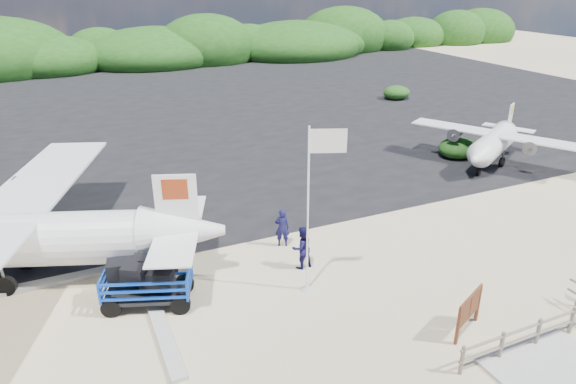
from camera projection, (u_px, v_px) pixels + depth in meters
name	position (u px, v px, depth m)	size (l,w,h in m)	color
ground	(294.00, 306.00, 17.97)	(160.00, 160.00, 0.00)	beige
asphalt_apron	(144.00, 111.00, 43.09)	(90.00, 50.00, 0.04)	#B2B2B2
lagoon	(9.00, 351.00, 15.82)	(9.00, 7.00, 0.40)	#B2B2B2
walkway_pad	(550.00, 371.00, 15.02)	(3.50, 2.50, 0.10)	#B2B2B2
vegetation_band	(109.00, 66.00, 64.03)	(124.00, 8.00, 4.40)	#B2B2B2
fence	(535.00, 345.00, 16.05)	(6.40, 2.00, 1.10)	#B2B2B2
baggage_cart	(150.00, 303.00, 18.08)	(3.22, 1.84, 1.61)	#0C3FBF
flagpole	(307.00, 289.00, 18.89)	(1.24, 0.52, 6.22)	white
signboard	(466.00, 332.00, 16.67)	(1.78, 0.17, 1.47)	brown
crew_a	(282.00, 228.00, 21.60)	(0.62, 0.41, 1.69)	#131141
crew_b	(302.00, 248.00, 19.98)	(0.85, 0.67, 1.76)	#131141
aircraft_large	(279.00, 105.00, 45.13)	(17.66, 17.66, 5.30)	#B2B2B2
aircraft_small	(54.00, 104.00, 45.45)	(8.24, 8.24, 2.97)	#B2B2B2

